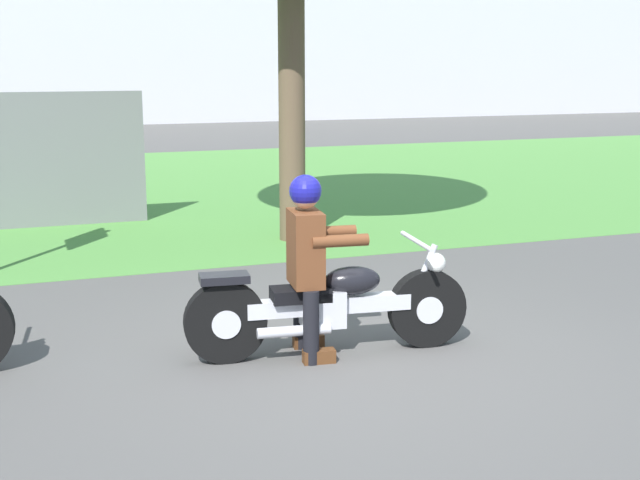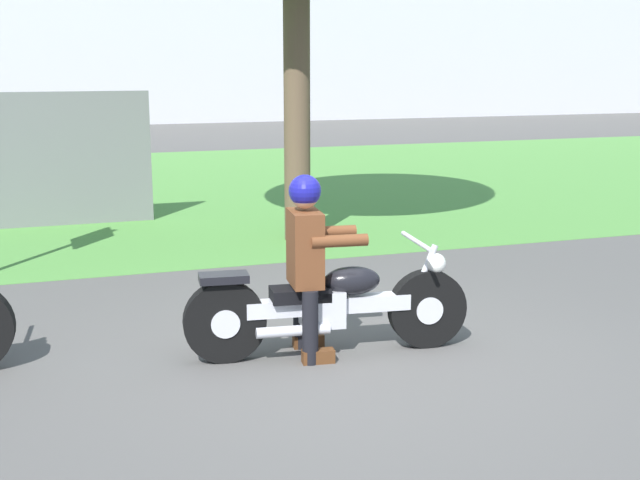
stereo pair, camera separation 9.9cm
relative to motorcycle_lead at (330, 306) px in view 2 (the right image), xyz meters
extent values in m
plane|color=#565451|center=(0.07, -0.32, -0.38)|extent=(120.00, 120.00, 0.00)
cube|color=#549342|center=(0.07, 8.96, -0.38)|extent=(60.00, 12.00, 0.01)
cylinder|color=black|center=(0.78, -0.09, -0.07)|extent=(0.62, 0.19, 0.61)
cylinder|color=silver|center=(0.78, -0.09, -0.07)|extent=(0.23, 0.16, 0.21)
cylinder|color=black|center=(-0.79, 0.09, -0.07)|extent=(0.62, 0.19, 0.61)
cylinder|color=silver|center=(-0.79, 0.09, -0.07)|extent=(0.23, 0.16, 0.21)
cube|color=silver|center=(-0.01, 0.00, 0.01)|extent=(1.27, 0.28, 0.12)
cube|color=silver|center=(-0.06, 0.01, -0.01)|extent=(0.35, 0.27, 0.28)
ellipsoid|color=black|center=(0.17, -0.02, 0.19)|extent=(0.46, 0.29, 0.22)
cube|color=black|center=(-0.23, 0.03, 0.11)|extent=(0.46, 0.29, 0.10)
cube|color=black|center=(-0.79, 0.09, 0.26)|extent=(0.38, 0.24, 0.06)
cylinder|color=silver|center=(0.73, -0.08, 0.18)|extent=(0.26, 0.08, 0.53)
cylinder|color=silver|center=(0.68, -0.07, 0.47)|extent=(0.11, 0.66, 0.04)
sphere|color=white|center=(0.84, -0.09, 0.29)|extent=(0.16, 0.16, 0.16)
cylinder|color=silver|center=(-0.32, -0.10, -0.13)|extent=(0.56, 0.14, 0.08)
cylinder|color=black|center=(-0.17, 0.20, -0.10)|extent=(0.12, 0.12, 0.56)
cube|color=#593319|center=(-0.11, 0.20, -0.33)|extent=(0.25, 0.13, 0.10)
cylinder|color=black|center=(-0.21, -0.16, -0.10)|extent=(0.12, 0.12, 0.56)
cube|color=#593319|center=(-0.15, -0.16, -0.33)|extent=(0.25, 0.13, 0.10)
cube|color=brown|center=(-0.19, 0.02, 0.46)|extent=(0.26, 0.40, 0.56)
cylinder|color=brown|center=(0.05, 0.17, 0.54)|extent=(0.43, 0.14, 0.09)
cylinder|color=brown|center=(0.01, -0.17, 0.54)|extent=(0.43, 0.14, 0.09)
sphere|color=#D8A884|center=(-0.19, 0.02, 0.86)|extent=(0.20, 0.20, 0.20)
sphere|color=navy|center=(-0.19, 0.02, 0.89)|extent=(0.24, 0.24, 0.24)
cylinder|color=brown|center=(1.04, 4.12, 1.20)|extent=(0.32, 0.32, 3.16)
camera|label=1|loc=(-2.16, -5.76, 1.82)|focal=47.44mm
camera|label=2|loc=(-2.07, -5.80, 1.82)|focal=47.44mm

